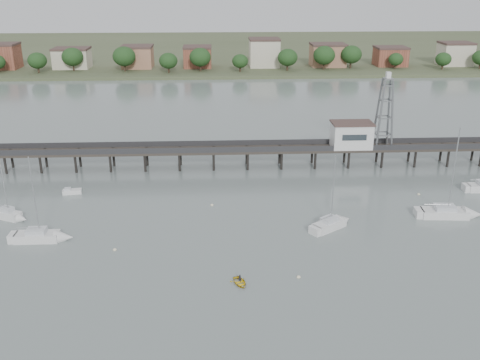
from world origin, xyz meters
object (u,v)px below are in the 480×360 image
object	(u,v)px
sailboat_c	(334,223)
white_tender	(72,192)
sailboat_a	(47,237)
lattice_tower	(385,113)
sailboat_b	(12,216)
yellow_dinghy	(240,284)
sailboat_d	(455,213)
pier	(230,150)

from	to	relation	value
sailboat_c	white_tender	bearing A→B (deg)	124.78
sailboat_a	lattice_tower	bearing A→B (deg)	27.86
sailboat_b	yellow_dinghy	bearing A→B (deg)	-4.82
white_tender	sailboat_d	bearing A→B (deg)	-19.46
sailboat_c	white_tender	world-z (taller)	sailboat_c
pier	sailboat_b	distance (m)	43.76
sailboat_a	sailboat_c	bearing A→B (deg)	3.45
lattice_tower	sailboat_a	size ratio (longest dim) A/B	1.10
sailboat_b	sailboat_c	xyz separation A→B (m)	(52.14, -5.26, -0.01)
sailboat_d	sailboat_a	size ratio (longest dim) A/B	1.16
yellow_dinghy	white_tender	bearing A→B (deg)	113.38
lattice_tower	sailboat_a	bearing A→B (deg)	-152.22
lattice_tower	sailboat_b	world-z (taller)	lattice_tower
pier	sailboat_a	bearing A→B (deg)	-132.13
pier	sailboat_d	world-z (taller)	sailboat_d
pier	lattice_tower	distance (m)	32.34
pier	yellow_dinghy	world-z (taller)	pier
lattice_tower	yellow_dinghy	size ratio (longest dim) A/B	5.29
sailboat_a	yellow_dinghy	bearing A→B (deg)	-25.15
pier	sailboat_c	world-z (taller)	sailboat_c
pier	yellow_dinghy	distance (m)	45.27
sailboat_a	yellow_dinghy	world-z (taller)	sailboat_a
lattice_tower	sailboat_d	xyz separation A→B (m)	(4.85, -26.29, -10.47)
sailboat_a	yellow_dinghy	size ratio (longest dim) A/B	4.81
pier	sailboat_b	world-z (taller)	sailboat_b
sailboat_d	white_tender	xyz separation A→B (m)	(-65.86, 13.20, -0.23)
pier	sailboat_c	distance (m)	33.14
pier	sailboat_d	size ratio (longest dim) A/B	9.21
pier	sailboat_a	world-z (taller)	sailboat_a
yellow_dinghy	pier	bearing A→B (deg)	70.65
sailboat_d	sailboat_b	bearing A→B (deg)	-177.36
sailboat_b	sailboat_d	bearing A→B (deg)	23.55
lattice_tower	sailboat_a	distance (m)	68.79
sailboat_c	sailboat_a	distance (m)	44.31
sailboat_c	yellow_dinghy	distance (m)	22.47
sailboat_d	yellow_dinghy	bearing A→B (deg)	-148.16
sailboat_b	white_tender	xyz separation A→B (m)	(7.06, 10.73, -0.26)
pier	yellow_dinghy	size ratio (longest dim) A/B	51.19
white_tender	yellow_dinghy	size ratio (longest dim) A/B	1.19
sailboat_d	yellow_dinghy	xyz separation A→B (m)	(-36.52, -18.81, -0.63)
sailboat_b	sailboat_d	xyz separation A→B (m)	(72.92, -2.47, -0.03)
sailboat_d	yellow_dinghy	size ratio (longest dim) A/B	5.56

